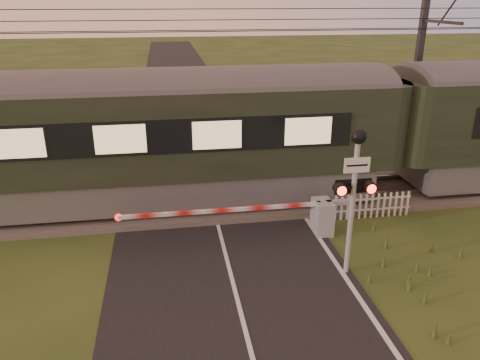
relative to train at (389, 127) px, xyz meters
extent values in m
plane|color=#233C17|center=(-6.03, -6.50, -2.35)|extent=(160.00, 160.00, 0.00)
cube|color=black|center=(-6.03, -6.50, -2.34)|extent=(6.00, 140.00, 0.02)
cube|color=#47423D|center=(-6.03, 0.00, -2.29)|extent=(140.00, 3.40, 0.24)
cube|color=slate|center=(-6.03, -0.72, -2.09)|extent=(140.00, 0.08, 0.14)
cube|color=slate|center=(-6.03, 0.72, -2.09)|extent=(140.00, 0.08, 0.14)
cube|color=#2D2116|center=(-6.03, 0.00, -2.16)|extent=(0.24, 2.20, 0.06)
cylinder|color=black|center=(-6.03, -0.30, 3.15)|extent=(120.00, 0.02, 0.02)
cylinder|color=black|center=(-6.03, 0.30, 3.15)|extent=(120.00, 0.02, 0.02)
cylinder|color=black|center=(-6.03, 0.00, 3.75)|extent=(120.00, 0.02, 0.02)
cylinder|color=black|center=(-6.03, 0.00, 3.45)|extent=(120.00, 0.02, 0.02)
cube|color=slate|center=(-11.33, 0.00, -1.50)|extent=(20.79, 2.75, 1.03)
cube|color=black|center=(-11.33, 0.00, 0.30)|extent=(21.66, 2.99, 2.58)
cylinder|color=#4C4C4F|center=(-11.33, 0.00, 1.59)|extent=(21.66, 1.05, 1.05)
cube|color=#FFD893|center=(-11.33, -1.54, 0.43)|extent=(18.62, 0.04, 0.80)
cube|color=gray|center=(-3.09, -2.59, -1.85)|extent=(0.50, 0.77, 0.99)
cylinder|color=gray|center=(-3.22, -2.59, -1.85)|extent=(0.11, 0.11, 0.99)
cube|color=gray|center=(-2.59, -2.59, -1.43)|extent=(0.81, 0.14, 0.14)
cube|color=red|center=(-6.01, -2.59, -1.43)|extent=(5.57, 0.10, 0.10)
cylinder|color=red|center=(-8.80, -2.59, -1.43)|extent=(0.20, 0.04, 0.20)
cylinder|color=gray|center=(-3.17, -4.74, -0.67)|extent=(0.12, 0.12, 3.36)
cube|color=white|center=(-3.17, -4.80, 0.51)|extent=(0.62, 0.03, 0.36)
sphere|color=black|center=(-3.17, -4.74, 1.17)|extent=(0.36, 0.36, 0.36)
cube|color=black|center=(-3.17, -4.74, -0.05)|extent=(0.84, 0.07, 0.07)
cylinder|color=#FF140C|center=(-3.53, -4.92, -0.05)|extent=(0.22, 0.02, 0.22)
cylinder|color=#FF140C|center=(-2.81, -4.92, -0.05)|extent=(0.22, 0.02, 0.22)
cube|color=black|center=(-3.17, -4.69, -0.05)|extent=(0.90, 0.02, 0.36)
cube|color=silver|center=(-1.25, -1.87, -2.08)|extent=(2.55, 0.04, 0.05)
cube|color=silver|center=(-1.25, -1.87, -1.72)|extent=(2.55, 0.04, 0.05)
cube|color=#2D2D30|center=(2.02, 2.30, 1.18)|extent=(0.22, 0.22, 7.05)
cube|color=#2D2D30|center=(2.02, 1.15, 3.29)|extent=(0.10, 2.40, 0.10)
camera|label=1|loc=(-7.38, -14.24, 4.03)|focal=35.00mm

